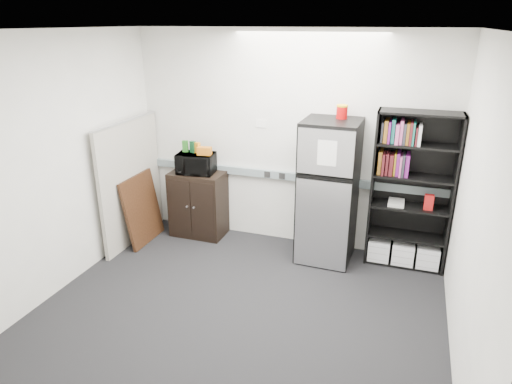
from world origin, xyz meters
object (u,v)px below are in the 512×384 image
cabinet (198,204)px  refrigerator (328,192)px  bookshelf (411,193)px  cubicle_partition (131,182)px  microwave (196,163)px

cabinet → refrigerator: bearing=-2.6°
bookshelf → cabinet: bearing=-178.6°
cubicle_partition → refrigerator: size_ratio=0.94×
cubicle_partition → cabinet: bearing=29.7°
bookshelf → microwave: size_ratio=3.86×
cubicle_partition → microwave: size_ratio=3.38×
cabinet → refrigerator: refrigerator is taller
microwave → cubicle_partition: bearing=-158.9°
cabinet → microwave: 0.58m
cabinet → microwave: size_ratio=1.85×
cubicle_partition → microwave: 0.87m
cubicle_partition → refrigerator: bearing=7.8°
bookshelf → microwave: bookshelf is taller
refrigerator → microwave: bearing=179.1°
cubicle_partition → cabinet: size_ratio=1.82×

